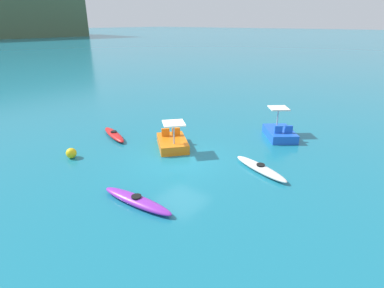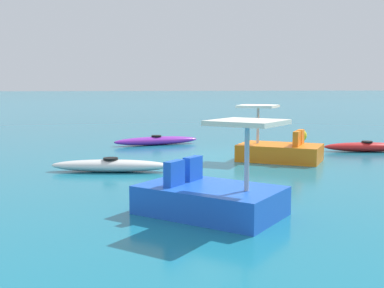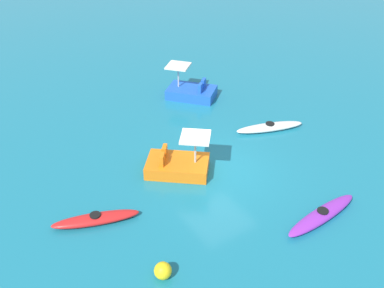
{
  "view_description": "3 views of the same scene",
  "coord_description": "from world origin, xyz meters",
  "px_view_note": "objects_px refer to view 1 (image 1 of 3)",
  "views": [
    {
      "loc": [
        -10.4,
        -9.16,
        6.51
      ],
      "look_at": [
        0.57,
        -0.29,
        0.73
      ],
      "focal_mm": 28.06,
      "sensor_mm": 36.0,
      "label": 1
    },
    {
      "loc": [
        13.77,
        -5.24,
        2.21
      ],
      "look_at": [
        1.94,
        -1.73,
        0.74
      ],
      "focal_mm": 44.38,
      "sensor_mm": 36.0,
      "label": 2
    },
    {
      "loc": [
        -11.31,
        8.55,
        10.37
      ],
      "look_at": [
        1.7,
        0.17,
        0.43
      ],
      "focal_mm": 41.46,
      "sensor_mm": 36.0,
      "label": 3
    }
  ],
  "objects_px": {
    "kayak_red": "(114,134)",
    "pedal_boat_orange": "(172,142)",
    "kayak_purple": "(137,201)",
    "kayak_white": "(260,168)",
    "pedal_boat_blue": "(280,132)",
    "buoy_yellow": "(71,153)"
  },
  "relations": [
    {
      "from": "pedal_boat_blue",
      "to": "pedal_boat_orange",
      "type": "distance_m",
      "value": 6.56
    },
    {
      "from": "pedal_boat_blue",
      "to": "buoy_yellow",
      "type": "xyz_separation_m",
      "value": [
        -9.49,
        7.07,
        -0.07
      ]
    },
    {
      "from": "pedal_boat_orange",
      "to": "kayak_red",
      "type": "bearing_deg",
      "value": 104.67
    },
    {
      "from": "kayak_purple",
      "to": "pedal_boat_blue",
      "type": "bearing_deg",
      "value": -6.97
    },
    {
      "from": "kayak_red",
      "to": "pedal_boat_orange",
      "type": "xyz_separation_m",
      "value": [
        1.01,
        -3.87,
        0.17
      ]
    },
    {
      "from": "pedal_boat_blue",
      "to": "kayak_red",
      "type": "bearing_deg",
      "value": 128.51
    },
    {
      "from": "kayak_white",
      "to": "pedal_boat_orange",
      "type": "height_order",
      "value": "pedal_boat_orange"
    },
    {
      "from": "pedal_boat_blue",
      "to": "pedal_boat_orange",
      "type": "relative_size",
      "value": 1.0
    },
    {
      "from": "pedal_boat_blue",
      "to": "pedal_boat_orange",
      "type": "bearing_deg",
      "value": 142.78
    },
    {
      "from": "kayak_red",
      "to": "kayak_white",
      "type": "bearing_deg",
      "value": -80.78
    },
    {
      "from": "kayak_white",
      "to": "kayak_purple",
      "type": "bearing_deg",
      "value": 156.09
    },
    {
      "from": "buoy_yellow",
      "to": "pedal_boat_blue",
      "type": "bearing_deg",
      "value": -36.71
    },
    {
      "from": "kayak_white",
      "to": "buoy_yellow",
      "type": "distance_m",
      "value": 9.5
    },
    {
      "from": "kayak_red",
      "to": "kayak_purple",
      "type": "bearing_deg",
      "value": -121.21
    },
    {
      "from": "kayak_purple",
      "to": "pedal_boat_orange",
      "type": "relative_size",
      "value": 1.21
    },
    {
      "from": "pedal_boat_blue",
      "to": "buoy_yellow",
      "type": "bearing_deg",
      "value": 143.29
    },
    {
      "from": "kayak_white",
      "to": "pedal_boat_blue",
      "type": "height_order",
      "value": "pedal_boat_blue"
    },
    {
      "from": "kayak_purple",
      "to": "pedal_boat_orange",
      "type": "distance_m",
      "value": 5.69
    },
    {
      "from": "kayak_purple",
      "to": "pedal_boat_blue",
      "type": "xyz_separation_m",
      "value": [
        10.22,
        -1.25,
        0.17
      ]
    },
    {
      "from": "kayak_red",
      "to": "kayak_purple",
      "type": "distance_m",
      "value": 7.7
    },
    {
      "from": "pedal_boat_blue",
      "to": "pedal_boat_orange",
      "type": "xyz_separation_m",
      "value": [
        -5.22,
        3.97,
        0.0
      ]
    },
    {
      "from": "kayak_red",
      "to": "pedal_boat_blue",
      "type": "relative_size",
      "value": 1.06
    }
  ]
}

